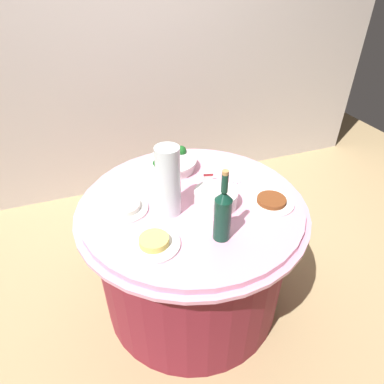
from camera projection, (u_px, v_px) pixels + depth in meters
ground_plane at (192, 295)px, 2.08m from camera, size 6.00×6.00×0.00m
back_wall at (127, 30)px, 2.41m from camera, size 4.40×0.10×2.60m
buffet_table at (192, 252)px, 1.87m from camera, size 1.16×1.16×0.74m
broccoli_bowl at (170, 162)px, 1.88m from camera, size 0.28×0.28×0.11m
plate_stack at (216, 198)px, 1.60m from camera, size 0.21×0.21×0.08m
wine_bottle at (223, 214)px, 1.36m from camera, size 0.07×0.07×0.34m
decorative_fruit_vase at (169, 185)px, 1.50m from camera, size 0.11×0.11×0.34m
serving_tongs at (234, 176)px, 1.84m from camera, size 0.09×0.17×0.01m
food_plate_noodles at (154, 243)px, 1.39m from camera, size 0.22×0.22×0.04m
food_plate_stir_fry at (271, 202)px, 1.63m from camera, size 0.22×0.22×0.03m
food_plate_rice at (125, 208)px, 1.58m from camera, size 0.22×0.22×0.04m
label_placard_front at (208, 177)px, 1.78m from camera, size 0.05×0.02×0.05m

